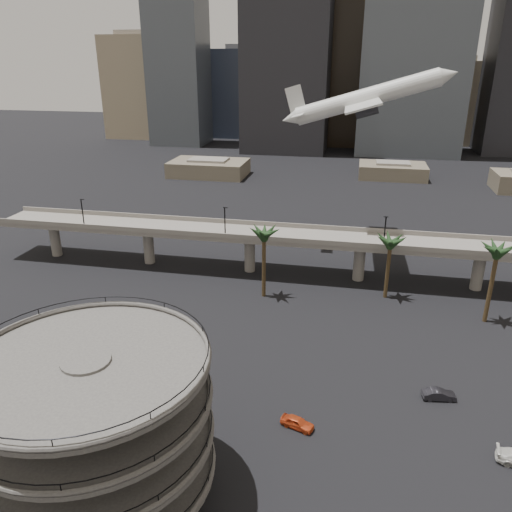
% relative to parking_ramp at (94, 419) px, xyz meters
% --- Properties ---
extents(ground, '(700.00, 700.00, 0.00)m').
position_rel_parking_ramp_xyz_m(ground, '(13.00, 4.00, -9.84)').
color(ground, black).
rests_on(ground, ground).
extents(parking_ramp, '(22.20, 22.20, 17.35)m').
position_rel_parking_ramp_xyz_m(parking_ramp, '(0.00, 0.00, 0.00)').
color(parking_ramp, '#4A4845').
rests_on(parking_ramp, ground).
extents(overpass, '(130.00, 9.30, 14.70)m').
position_rel_parking_ramp_xyz_m(overpass, '(13.00, 59.00, -2.50)').
color(overpass, gray).
rests_on(overpass, ground).
extents(palm_trees, '(42.40, 10.40, 14.00)m').
position_rel_parking_ramp_xyz_m(palm_trees, '(27.02, 48.65, 1.59)').
color(palm_trees, '#4E3A21').
rests_on(palm_trees, ground).
extents(low_buildings, '(135.00, 27.50, 6.80)m').
position_rel_parking_ramp_xyz_m(low_buildings, '(19.89, 146.30, -6.97)').
color(low_buildings, brown).
rests_on(low_buildings, ground).
extents(skyline, '(269.00, 86.00, 116.08)m').
position_rel_parking_ramp_xyz_m(skyline, '(28.11, 221.08, 32.59)').
color(skyline, gray).
rests_on(skyline, ground).
extents(airborne_jet, '(36.28, 32.03, 13.69)m').
position_rel_parking_ramp_xyz_m(airborne_jet, '(22.88, 77.51, 23.25)').
color(airborne_jet, silver).
rests_on(airborne_jet, ground).
extents(car_a, '(4.38, 2.82, 1.39)m').
position_rel_parking_ramp_xyz_m(car_a, '(17.49, 14.04, -9.14)').
color(car_a, '#CD471D').
rests_on(car_a, ground).
extents(car_b, '(4.43, 2.11, 1.40)m').
position_rel_parking_ramp_xyz_m(car_b, '(34.72, 22.96, -9.13)').
color(car_b, '#232227').
rests_on(car_b, ground).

